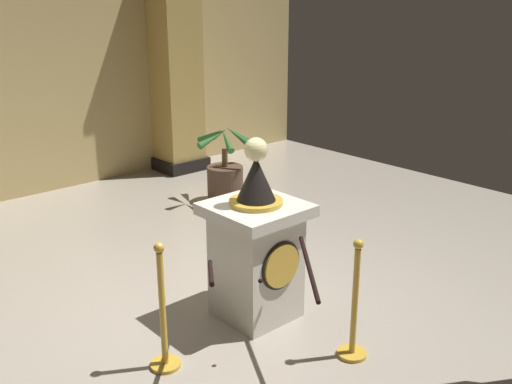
# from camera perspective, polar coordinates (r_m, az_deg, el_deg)

# --- Properties ---
(ground_plane) EXTENTS (10.62, 10.62, 0.00)m
(ground_plane) POSITION_cam_1_polar(r_m,az_deg,el_deg) (5.40, -4.08, -11.84)
(ground_plane) COLOR #9E9384
(back_wall) EXTENTS (10.62, 0.16, 3.53)m
(back_wall) POSITION_cam_1_polar(r_m,az_deg,el_deg) (8.75, -23.20, 10.74)
(back_wall) COLOR tan
(back_wall) RESTS_ON ground_plane
(pedestal_clock) EXTENTS (0.77, 0.77, 1.64)m
(pedestal_clock) POSITION_cam_1_polar(r_m,az_deg,el_deg) (5.09, 0.03, -5.60)
(pedestal_clock) COLOR beige
(pedestal_clock) RESTS_ON ground_plane
(stanchion_near) EXTENTS (0.24, 0.24, 1.05)m
(stanchion_near) POSITION_cam_1_polar(r_m,az_deg,el_deg) (4.58, -9.07, -12.74)
(stanchion_near) COLOR gold
(stanchion_near) RESTS_ON ground_plane
(stanchion_far) EXTENTS (0.24, 0.24, 1.01)m
(stanchion_far) POSITION_cam_1_polar(r_m,az_deg,el_deg) (4.72, 9.59, -11.96)
(stanchion_far) COLOR gold
(stanchion_far) RESTS_ON ground_plane
(velvet_rope) EXTENTS (1.07, 1.06, 0.22)m
(velvet_rope) POSITION_cam_1_polar(r_m,az_deg,el_deg) (4.39, 0.43, -7.70)
(velvet_rope) COLOR black
(column_right) EXTENTS (0.79, 0.79, 3.39)m
(column_right) POSITION_cam_1_polar(r_m,az_deg,el_deg) (9.56, -7.94, 12.05)
(column_right) COLOR black
(column_right) RESTS_ON ground_plane
(potted_palm_right) EXTENTS (0.86, 0.80, 1.10)m
(potted_palm_right) POSITION_cam_1_polar(r_m,az_deg,el_deg) (8.12, -3.05, 1.60)
(potted_palm_right) COLOR #4C3828
(potted_palm_right) RESTS_ON ground_plane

